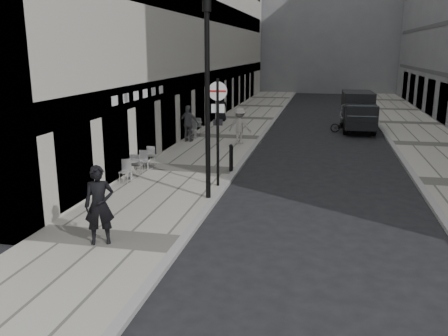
# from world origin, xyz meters

# --- Properties ---
(ground) EXTENTS (120.00, 120.00, 0.00)m
(ground) POSITION_xyz_m (0.00, 0.00, 0.00)
(ground) COLOR black
(ground) RESTS_ON ground
(sidewalk) EXTENTS (4.00, 60.00, 0.12)m
(sidewalk) POSITION_xyz_m (-2.00, 18.00, 0.06)
(sidewalk) COLOR #A9A498
(sidewalk) RESTS_ON ground
(far_sidewalk) EXTENTS (4.00, 60.00, 0.12)m
(far_sidewalk) POSITION_xyz_m (9.00, 18.00, 0.06)
(far_sidewalk) COLOR #A9A498
(far_sidewalk) RESTS_ON ground
(building_far) EXTENTS (24.00, 16.00, 22.00)m
(building_far) POSITION_xyz_m (1.50, 56.00, 11.00)
(building_far) COLOR gray
(building_far) RESTS_ON ground
(walking_man) EXTENTS (0.86, 0.73, 2.01)m
(walking_man) POSITION_xyz_m (-1.94, 2.37, 1.13)
(walking_man) COLOR black
(walking_man) RESTS_ON sidewalk
(sign_post) EXTENTS (0.66, 0.13, 3.82)m
(sign_post) POSITION_xyz_m (-0.20, 8.10, 2.56)
(sign_post) COLOR black
(sign_post) RESTS_ON sidewalk
(lamppost) EXTENTS (0.28, 0.28, 6.23)m
(lamppost) POSITION_xyz_m (-0.20, 6.64, 3.59)
(lamppost) COLOR black
(lamppost) RESTS_ON sidewalk
(bollard_near) EXTENTS (0.12, 0.12, 0.92)m
(bollard_near) POSITION_xyz_m (-0.15, 10.37, 0.58)
(bollard_near) COLOR black
(bollard_near) RESTS_ON sidewalk
(bollard_far) EXTENTS (0.14, 0.14, 1.03)m
(bollard_far) POSITION_xyz_m (-0.15, 10.25, 0.63)
(bollard_far) COLOR black
(bollard_far) RESTS_ON sidewalk
(panel_van) EXTENTS (1.96, 5.00, 2.33)m
(panel_van) POSITION_xyz_m (5.46, 22.38, 1.31)
(panel_van) COLOR black
(panel_van) RESTS_ON ground
(cyclist) EXTENTS (1.61, 0.63, 1.71)m
(cyclist) POSITION_xyz_m (4.63, 21.32, 0.67)
(cyclist) COLOR black
(cyclist) RESTS_ON ground
(pedestrian_a) EXTENTS (1.18, 0.59, 1.93)m
(pedestrian_a) POSITION_xyz_m (-3.60, 16.05, 1.08)
(pedestrian_a) COLOR #57585C
(pedestrian_a) RESTS_ON sidewalk
(pedestrian_b) EXTENTS (1.29, 0.84, 1.87)m
(pedestrian_b) POSITION_xyz_m (-0.83, 16.03, 1.05)
(pedestrian_b) COLOR #A6A099
(pedestrian_b) RESTS_ON sidewalk
(pedestrian_c) EXTENTS (1.08, 0.97, 1.85)m
(pedestrian_c) POSITION_xyz_m (-3.48, 23.65, 1.05)
(pedestrian_c) COLOR black
(pedestrian_c) RESTS_ON sidewalk
(cafe_table_near) EXTENTS (0.66, 1.48, 0.84)m
(cafe_table_near) POSITION_xyz_m (-3.60, 9.98, 0.55)
(cafe_table_near) COLOR silver
(cafe_table_near) RESTS_ON sidewalk
(cafe_table_mid) EXTENTS (0.67, 1.51, 0.86)m
(cafe_table_mid) POSITION_xyz_m (-3.60, 8.26, 0.56)
(cafe_table_mid) COLOR silver
(cafe_table_mid) RESTS_ON sidewalk
(cafe_table_far) EXTENTS (0.78, 1.76, 1.00)m
(cafe_table_far) POSITION_xyz_m (-3.60, 17.40, 0.63)
(cafe_table_far) COLOR silver
(cafe_table_far) RESTS_ON sidewalk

